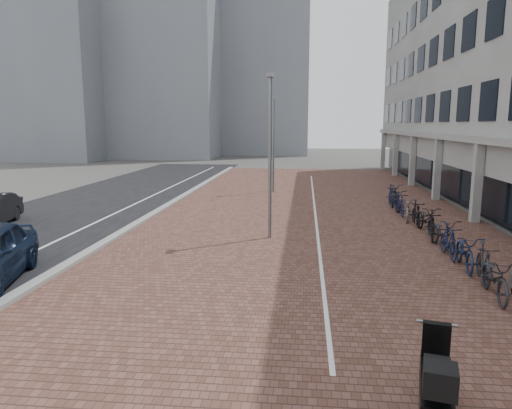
% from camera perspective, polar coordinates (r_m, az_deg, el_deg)
% --- Properties ---
extents(ground, '(140.00, 140.00, 0.00)m').
position_cam_1_polar(ground, '(11.11, -3.27, -11.91)').
color(ground, '#474442').
rests_on(ground, ground).
extents(plaza_brick, '(14.50, 42.00, 0.04)m').
position_cam_1_polar(plaza_brick, '(22.56, 6.64, -0.75)').
color(plaza_brick, brown).
rests_on(plaza_brick, ground).
extents(street_asphalt, '(8.00, 50.00, 0.03)m').
position_cam_1_polar(street_asphalt, '(24.96, -19.50, -0.24)').
color(street_asphalt, black).
rests_on(street_asphalt, ground).
extents(curb, '(0.35, 42.00, 0.14)m').
position_cam_1_polar(curb, '(23.55, -10.90, -0.27)').
color(curb, gray).
rests_on(curb, ground).
extents(lane_line, '(0.12, 44.00, 0.00)m').
position_cam_1_polar(lane_line, '(24.17, -15.21, -0.30)').
color(lane_line, white).
rests_on(lane_line, street_asphalt).
extents(parking_line, '(0.10, 30.00, 0.00)m').
position_cam_1_polar(parking_line, '(22.56, 7.15, -0.69)').
color(parking_line, white).
rests_on(parking_line, plaza_brick).
extents(bg_towers, '(33.00, 23.00, 32.00)m').
position_cam_1_polar(bg_towers, '(62.04, -9.63, 18.78)').
color(bg_towers, gray).
rests_on(bg_towers, ground).
extents(scooter_mid, '(0.98, 1.92, 1.26)m').
position_cam_1_polar(scooter_mid, '(7.23, 20.96, -19.58)').
color(scooter_mid, black).
rests_on(scooter_mid, ground).
extents(lamp_near, '(0.12, 0.12, 5.73)m').
position_cam_1_polar(lamp_near, '(16.63, 1.70, 5.50)').
color(lamp_near, slate).
rests_on(lamp_near, ground).
extents(lamp_far, '(0.12, 0.12, 5.54)m').
position_cam_1_polar(lamp_far, '(28.31, 2.11, 7.06)').
color(lamp_far, slate).
rests_on(lamp_far, ground).
extents(bike_row, '(1.18, 15.81, 1.05)m').
position_cam_1_polar(bike_row, '(18.98, 19.60, -1.68)').
color(bike_row, black).
rests_on(bike_row, ground).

